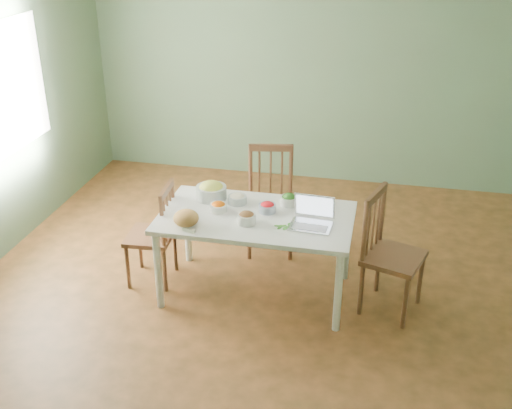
% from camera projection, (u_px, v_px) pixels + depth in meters
% --- Properties ---
extents(floor, '(5.00, 5.00, 0.00)m').
position_uv_depth(floor, '(260.00, 287.00, 5.47)').
color(floor, '#412B13').
rests_on(floor, ground).
extents(wall_back, '(5.00, 0.00, 2.70)m').
position_uv_depth(wall_back, '(306.00, 67.00, 7.07)').
color(wall_back, '#566D51').
rests_on(wall_back, ground).
extents(wall_front, '(5.00, 0.00, 2.70)m').
position_uv_depth(wall_front, '(141.00, 341.00, 2.68)').
color(wall_front, '#566D51').
rests_on(wall_front, ground).
extents(dining_table, '(1.58, 0.89, 0.74)m').
position_uv_depth(dining_table, '(256.00, 255.00, 5.24)').
color(dining_table, white).
rests_on(dining_table, floor).
extents(chair_far, '(0.52, 0.50, 1.01)m').
position_uv_depth(chair_far, '(270.00, 202.00, 5.83)').
color(chair_far, '#502E1E').
rests_on(chair_far, floor).
extents(chair_left, '(0.41, 0.43, 0.92)m').
position_uv_depth(chair_left, '(150.00, 234.00, 5.39)').
color(chair_left, '#502E1E').
rests_on(chair_left, floor).
extents(chair_right, '(0.55, 0.57, 1.03)m').
position_uv_depth(chair_right, '(394.00, 255.00, 4.96)').
color(chair_right, '#502E1E').
rests_on(chair_right, floor).
extents(bread_boule, '(0.25, 0.25, 0.13)m').
position_uv_depth(bread_boule, '(186.00, 218.00, 4.89)').
color(bread_boule, tan).
rests_on(bread_boule, dining_table).
extents(butter_stick, '(0.11, 0.06, 0.03)m').
position_uv_depth(butter_stick, '(189.00, 230.00, 4.82)').
color(butter_stick, beige).
rests_on(butter_stick, dining_table).
extents(bowl_squash, '(0.34, 0.34, 0.15)m').
position_uv_depth(bowl_squash, '(211.00, 190.00, 5.34)').
color(bowl_squash, '#D7D961').
rests_on(bowl_squash, dining_table).
extents(bowl_carrot, '(0.15, 0.15, 0.08)m').
position_uv_depth(bowl_carrot, '(218.00, 207.00, 5.13)').
color(bowl_carrot, '#EA5401').
rests_on(bowl_carrot, dining_table).
extents(bowl_onion, '(0.18, 0.18, 0.09)m').
position_uv_depth(bowl_onion, '(237.00, 198.00, 5.27)').
color(bowl_onion, white).
rests_on(bowl_onion, dining_table).
extents(bowl_mushroom, '(0.16, 0.16, 0.10)m').
position_uv_depth(bowl_mushroom, '(246.00, 218.00, 4.94)').
color(bowl_mushroom, '#432818').
rests_on(bowl_mushroom, dining_table).
extents(bowl_redpep, '(0.17, 0.17, 0.08)m').
position_uv_depth(bowl_redpep, '(267.00, 207.00, 5.12)').
color(bowl_redpep, red).
rests_on(bowl_redpep, dining_table).
extents(bowl_broccoli, '(0.17, 0.17, 0.10)m').
position_uv_depth(bowl_broccoli, '(289.00, 199.00, 5.24)').
color(bowl_broccoli, '#29681A').
rests_on(bowl_broccoli, dining_table).
extents(flatbread, '(0.23, 0.23, 0.02)m').
position_uv_depth(flatbread, '(299.00, 200.00, 5.32)').
color(flatbread, beige).
rests_on(flatbread, dining_table).
extents(basil_bunch, '(0.17, 0.17, 0.02)m').
position_uv_depth(basil_bunch, '(283.00, 226.00, 4.90)').
color(basil_bunch, '#2F712B').
rests_on(basil_bunch, dining_table).
extents(laptop, '(0.34, 0.30, 0.22)m').
position_uv_depth(laptop, '(311.00, 214.00, 4.85)').
color(laptop, silver).
rests_on(laptop, dining_table).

